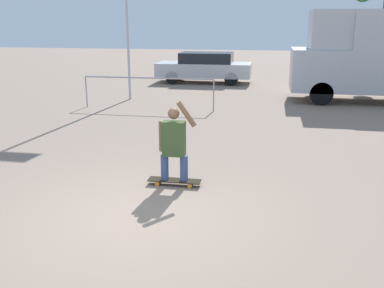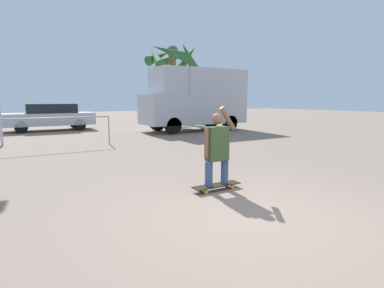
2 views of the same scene
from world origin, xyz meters
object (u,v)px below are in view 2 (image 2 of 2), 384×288
(skateboard, at_px, (217,186))
(palm_tree_near_van, at_px, (172,61))
(parked_car_silver, at_px, (50,116))
(camper_van, at_px, (196,98))
(person_skateboarder, at_px, (217,146))

(skateboard, relative_size, palm_tree_near_van, 0.17)
(skateboard, relative_size, parked_car_silver, 0.21)
(skateboard, xyz_separation_m, camper_van, (5.29, 9.44, 1.67))
(skateboard, relative_size, camper_van, 0.17)
(person_skateboarder, xyz_separation_m, parked_car_silver, (-1.50, 13.47, -0.06))
(parked_car_silver, bearing_deg, skateboard, -83.63)
(skateboard, bearing_deg, parked_car_silver, 96.37)
(skateboard, relative_size, person_skateboarder, 0.66)
(person_skateboarder, distance_m, parked_car_silver, 13.55)
(parked_car_silver, distance_m, palm_tree_near_van, 9.56)
(skateboard, xyz_separation_m, person_skateboarder, (-0.00, 0.00, 0.74))
(skateboard, xyz_separation_m, parked_car_silver, (-1.50, 13.47, 0.68))
(person_skateboarder, relative_size, palm_tree_near_van, 0.25)
(camper_van, bearing_deg, parked_car_silver, 149.29)
(person_skateboarder, xyz_separation_m, palm_tree_near_van, (7.04, 15.65, 3.65))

